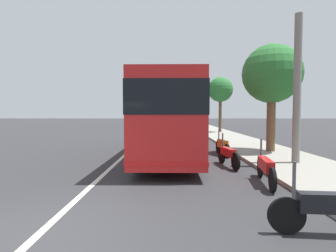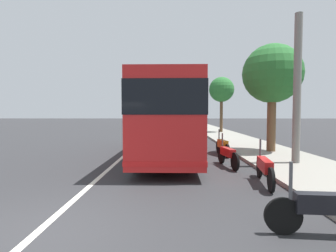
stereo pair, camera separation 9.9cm
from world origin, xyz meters
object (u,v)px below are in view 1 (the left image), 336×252
motorcycle_by_tree (266,168)px  motorcycle_angled (332,209)px  utility_pole (297,91)px  car_ahead_same_lane (144,121)px  roadside_tree_far_block (220,90)px  car_side_street (170,122)px  motorcycle_mid_row (222,146)px  motorcycle_nearest_curb (228,155)px  roadside_tree_mid_block (272,75)px  coach_bus (169,115)px  car_far_distant (140,124)px  car_behind_bus (173,120)px

motorcycle_by_tree → motorcycle_angled: bearing=-173.2°
motorcycle_by_tree → utility_pole: (2.69, -2.18, 2.52)m
car_ahead_same_lane → roadside_tree_far_block: (-18.90, -10.10, 3.87)m
car_side_street → roadside_tree_far_block: 15.39m
roadside_tree_far_block → utility_pole: bearing=178.8°
motorcycle_mid_row → car_side_street: car_side_street is taller
motorcycle_by_tree → motorcycle_nearest_curb: bearing=20.7°
motorcycle_mid_row → car_ahead_same_lane: (33.86, 7.36, 0.25)m
motorcycle_by_tree → car_ahead_same_lane: size_ratio=0.58×
motorcycle_mid_row → roadside_tree_mid_block: size_ratio=0.38×
motorcycle_nearest_curb → car_side_street: (31.71, 2.26, 0.26)m
coach_bus → car_far_distant: (22.69, 4.11, -1.31)m
coach_bus → car_ahead_same_lane: coach_bus is taller
car_far_distant → motorcycle_mid_row: bearing=17.0°
motorcycle_nearest_curb → motorcycle_angled: bearing=175.5°
coach_bus → roadside_tree_far_block: (14.75, -5.45, 2.58)m
car_behind_bus → utility_pole: utility_pole is taller
motorcycle_angled → car_far_distant: (31.60, 6.93, 0.25)m
car_far_distant → utility_pole: size_ratio=0.71×
motorcycle_angled → car_ahead_same_lane: size_ratio=0.54×
roadside_tree_mid_block → utility_pole: utility_pole is taller
motorcycle_by_tree → motorcycle_mid_row: size_ratio=1.07×
motorcycle_nearest_curb → roadside_tree_mid_block: size_ratio=0.37×
car_side_street → roadside_tree_mid_block: (-28.30, -5.24, 3.37)m
car_ahead_same_lane → utility_pole: size_ratio=0.66×
car_side_street → roadside_tree_mid_block: bearing=-167.7°
coach_bus → car_ahead_same_lane: bearing=8.3°
car_behind_bus → coach_bus: bearing=176.1°
car_ahead_same_lane → roadside_tree_mid_block: size_ratio=0.70×
car_behind_bus → motorcycle_nearest_curb: bearing=179.1°
motorcycle_angled → motorcycle_by_tree: motorcycle_by_tree is taller
motorcycle_angled → car_behind_bus: size_ratio=0.52×
car_far_distant → roadside_tree_mid_block: roadside_tree_mid_block is taller
car_far_distant → motorcycle_angled: bearing=12.8°
motorcycle_mid_row → motorcycle_angled: bearing=174.9°
coach_bus → motorcycle_by_tree: bearing=-152.0°
coach_bus → motorcycle_nearest_curb: size_ratio=5.44×
car_far_distant → utility_pole: bearing=20.2°
motorcycle_mid_row → car_behind_bus: 43.73m
car_behind_bus → roadside_tree_mid_block: roadside_tree_mid_block is taller
motorcycle_nearest_curb → car_behind_bus: 46.57m
motorcycle_nearest_curb → motorcycle_mid_row: motorcycle_nearest_curb is taller
motorcycle_nearest_curb → roadside_tree_far_block: roadside_tree_far_block is taller
motorcycle_by_tree → utility_pole: bearing=-30.8°
roadside_tree_mid_block → motorcycle_by_tree: bearing=157.8°
coach_bus → car_far_distant: bearing=10.7°
car_ahead_same_lane → car_side_street: 6.89m
car_far_distant → roadside_tree_far_block: roadside_tree_far_block is taller
coach_bus → car_ahead_same_lane: (33.65, 4.65, -1.29)m
car_ahead_same_lane → motorcycle_by_tree: bearing=12.2°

